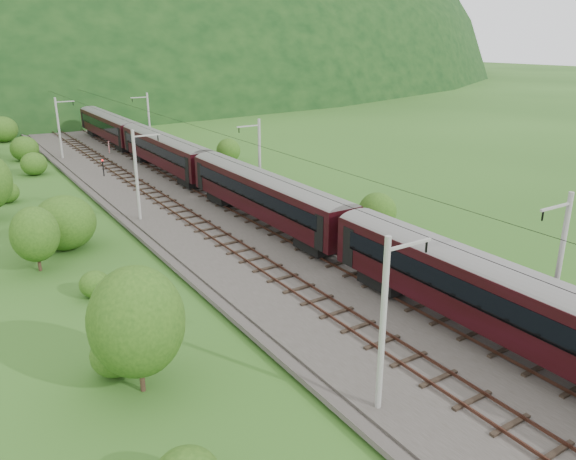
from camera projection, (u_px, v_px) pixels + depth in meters
ground at (472, 370)px, 28.01m from camera, size 600.00×600.00×0.00m
railbed at (347, 294)px, 35.93m from camera, size 14.00×220.00×0.30m
track_left at (317, 300)px, 34.64m from camera, size 2.40×220.00×0.27m
track_right at (376, 283)px, 37.08m from camera, size 2.40×220.00×0.27m
catenary_left at (137, 173)px, 48.93m from camera, size 2.54×192.28×8.00m
catenary_right at (259, 158)px, 55.16m from camera, size 2.54×192.28×8.00m
overhead_wires at (351, 189)px, 33.67m from camera, size 4.83×198.00×0.03m
train at (267, 189)px, 47.29m from camera, size 3.04×170.03×5.29m
hazard_post_near at (135, 166)px, 67.33m from camera, size 0.17×0.17×1.56m
hazard_post_far at (109, 147)px, 78.69m from camera, size 0.18×0.18×1.65m
signal at (103, 166)px, 65.41m from camera, size 0.22×0.22×2.01m
vegetation_left at (84, 273)px, 32.61m from camera, size 11.52×150.33×6.81m
vegetation_right at (522, 256)px, 38.77m from camera, size 6.72×96.70×2.97m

